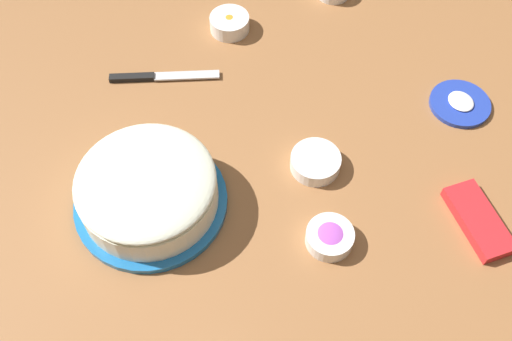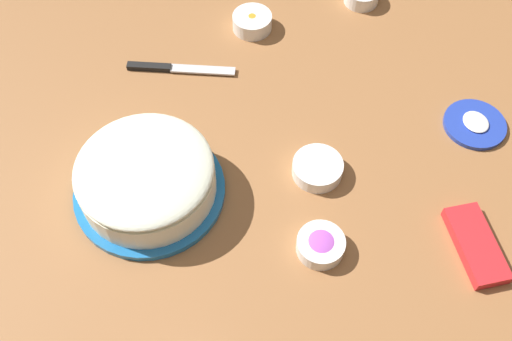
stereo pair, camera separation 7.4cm
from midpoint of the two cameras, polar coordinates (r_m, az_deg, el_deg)
name	(u,v)px [view 1 (the left image)]	position (r m, az deg, el deg)	size (l,w,h in m)	color
ground_plane	(310,168)	(1.13, 3.44, 0.10)	(1.54, 1.54, 0.00)	#936038
frosted_cake	(148,191)	(1.07, -12.46, -2.04)	(0.28, 0.28, 0.10)	#1E6BB2
frosting_tub_lid	(460,104)	(1.28, 17.77, 6.16)	(0.13, 0.13, 0.02)	#233DAD
spreading_knife	(154,77)	(1.29, -11.53, 8.89)	(0.11, 0.22, 0.01)	silver
sprinkle_bowl_pink	(315,161)	(1.12, 3.90, 0.84)	(0.10, 0.10, 0.03)	white
sprinkle_bowl_rainbow	(330,237)	(1.04, 5.20, -6.58)	(0.09, 0.09, 0.03)	white
sprinkle_bowl_orange	(230,23)	(1.37, -4.19, 14.14)	(0.09, 0.09, 0.04)	white
candy_box_lower	(478,220)	(1.12, 19.15, -4.71)	(0.15, 0.06, 0.02)	red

